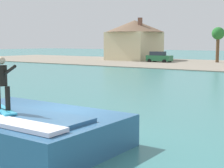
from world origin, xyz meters
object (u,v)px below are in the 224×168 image
object	(u,v)px
surfer	(2,80)
tree_short_bushy	(218,35)
surfboard	(3,110)
car_near_shore	(159,57)
house_with_chimney	(135,38)
wave_crest	(24,128)

from	to	relation	value
surfer	tree_short_bushy	world-z (taller)	tree_short_bushy
surfboard	car_near_shore	distance (m)	47.77
surfboard	car_near_shore	xyz separation A→B (m)	(-17.34, 44.51, -0.27)
surfer	car_near_shore	bearing A→B (deg)	111.37
car_near_shore	house_with_chimney	xyz separation A→B (m)	(-7.17, 4.02, 3.21)
house_with_chimney	tree_short_bushy	world-z (taller)	house_with_chimney
surfboard	tree_short_bushy	xyz separation A→B (m)	(-9.20, 49.13, 3.23)
surfer	tree_short_bushy	distance (m)	50.10
surfer	car_near_shore	distance (m)	47.87
surfboard	surfer	xyz separation A→B (m)	(0.09, -0.05, 0.98)
wave_crest	house_with_chimney	distance (m)	54.25
wave_crest	surfboard	bearing A→B (deg)	-130.65
house_with_chimney	car_near_shore	bearing A→B (deg)	-29.31
wave_crest	tree_short_bushy	distance (m)	49.74
wave_crest	house_with_chimney	world-z (taller)	house_with_chimney
wave_crest	tree_short_bushy	xyz separation A→B (m)	(-9.62, 48.64, 3.88)
surfer	tree_short_bushy	size ratio (longest dim) A/B	0.29
wave_crest	car_near_shore	distance (m)	47.47
tree_short_bushy	car_near_shore	bearing A→B (deg)	-150.44
surfer	tree_short_bushy	bearing A→B (deg)	100.70
surfboard	tree_short_bushy	distance (m)	50.08
car_near_shore	house_with_chimney	distance (m)	8.82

